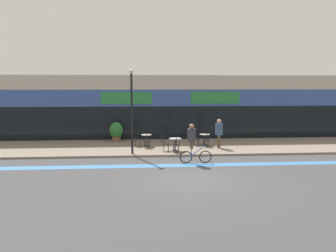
# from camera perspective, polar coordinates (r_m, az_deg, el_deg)

# --- Properties ---
(ground_plane) EXTENTS (120.00, 120.00, 0.00)m
(ground_plane) POSITION_cam_1_polar(r_m,az_deg,el_deg) (14.32, 3.93, -9.22)
(ground_plane) COLOR #424244
(sidewalk_slab) EXTENTS (40.00, 5.50, 0.12)m
(sidewalk_slab) POSITION_cam_1_polar(r_m,az_deg,el_deg) (21.32, 1.18, -3.62)
(sidewalk_slab) COLOR gray
(sidewalk_slab) RESTS_ON ground
(storefront_facade) EXTENTS (40.00, 4.06, 4.76)m
(storefront_facade) POSITION_cam_1_polar(r_m,az_deg,el_deg) (25.70, 0.21, 3.40)
(storefront_facade) COLOR #B2A899
(storefront_facade) RESTS_ON ground
(bike_lane_stripe) EXTENTS (36.00, 0.70, 0.01)m
(bike_lane_stripe) POSITION_cam_1_polar(r_m,az_deg,el_deg) (16.69, 2.73, -6.84)
(bike_lane_stripe) COLOR #3D7AB7
(bike_lane_stripe) RESTS_ON ground
(bistro_table_0) EXTENTS (0.66, 0.66, 0.77)m
(bistro_table_0) POSITION_cam_1_polar(r_m,az_deg,el_deg) (21.07, -3.77, -2.10)
(bistro_table_0) COLOR black
(bistro_table_0) RESTS_ON sidewalk_slab
(bistro_table_1) EXTENTS (0.75, 0.75, 0.76)m
(bistro_table_1) POSITION_cam_1_polar(r_m,az_deg,el_deg) (19.59, 1.26, -2.78)
(bistro_table_1) COLOR black
(bistro_table_1) RESTS_ON sidewalk_slab
(bistro_table_2) EXTENTS (0.67, 0.67, 0.74)m
(bistro_table_2) POSITION_cam_1_polar(r_m,az_deg,el_deg) (21.54, 6.40, -1.98)
(bistro_table_2) COLOR black
(bistro_table_2) RESTS_ON sidewalk_slab
(cafe_chair_0_near) EXTENTS (0.43, 0.59, 0.90)m
(cafe_chair_0_near) POSITION_cam_1_polar(r_m,az_deg,el_deg) (20.46, -3.74, -2.45)
(cafe_chair_0_near) COLOR black
(cafe_chair_0_near) RESTS_ON sidewalk_slab
(cafe_chair_0_side) EXTENTS (0.58, 0.42, 0.90)m
(cafe_chair_0_side) POSITION_cam_1_polar(r_m,az_deg,el_deg) (21.08, -5.47, -2.19)
(cafe_chair_0_side) COLOR black
(cafe_chair_0_side) RESTS_ON sidewalk_slab
(cafe_chair_1_near) EXTENTS (0.42, 0.58, 0.90)m
(cafe_chair_1_near) POSITION_cam_1_polar(r_m,az_deg,el_deg) (18.98, 1.45, -3.18)
(cafe_chair_1_near) COLOR black
(cafe_chair_1_near) RESTS_ON sidewalk_slab
(cafe_chair_1_side) EXTENTS (0.58, 0.42, 0.90)m
(cafe_chair_1_side) POSITION_cam_1_polar(r_m,az_deg,el_deg) (19.55, -0.57, -2.88)
(cafe_chair_1_side) COLOR black
(cafe_chair_1_side) RESTS_ON sidewalk_slab
(cafe_chair_2_near) EXTENTS (0.43, 0.59, 0.90)m
(cafe_chair_2_near) POSITION_cam_1_polar(r_m,az_deg,el_deg) (20.93, 6.73, -2.27)
(cafe_chair_2_near) COLOR black
(cafe_chair_2_near) RESTS_ON sidewalk_slab
(cafe_chair_2_side) EXTENTS (0.59, 0.44, 0.90)m
(cafe_chair_2_side) POSITION_cam_1_polar(r_m,az_deg,el_deg) (21.44, 4.75, -2.02)
(cafe_chair_2_side) COLOR black
(cafe_chair_2_side) RESTS_ON sidewalk_slab
(planter_pot) EXTENTS (0.95, 0.95, 1.36)m
(planter_pot) POSITION_cam_1_polar(r_m,az_deg,el_deg) (23.19, -8.99, -0.89)
(planter_pot) COLOR brown
(planter_pot) RESTS_ON sidewalk_slab
(lamp_post) EXTENTS (0.26, 0.26, 4.81)m
(lamp_post) POSITION_cam_1_polar(r_m,az_deg,el_deg) (18.61, -6.34, 3.65)
(lamp_post) COLOR black
(lamp_post) RESTS_ON sidewalk_slab
(cyclist_0) EXTENTS (1.67, 0.48, 2.07)m
(cyclist_0) POSITION_cam_1_polar(r_m,az_deg,el_deg) (16.92, 4.29, -2.48)
(cyclist_0) COLOR black
(cyclist_0) RESTS_ON ground
(pedestrian_near_end) EXTENTS (0.48, 0.48, 1.82)m
(pedestrian_near_end) POSITION_cam_1_polar(r_m,az_deg,el_deg) (20.67, 8.86, -0.84)
(pedestrian_near_end) COLOR #4C3D2D
(pedestrian_near_end) RESTS_ON sidewalk_slab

